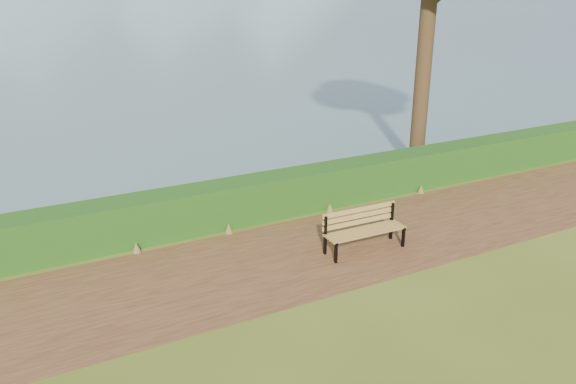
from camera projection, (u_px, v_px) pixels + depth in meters
ground at (316, 260)px, 11.60m from camera, size 140.00×140.00×0.00m
path at (309, 254)px, 11.84m from camera, size 40.00×3.40×0.01m
hedge at (262, 197)px, 13.58m from camera, size 32.00×0.85×1.00m
bench at (363, 227)px, 11.89m from camera, size 1.82×0.58×0.91m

